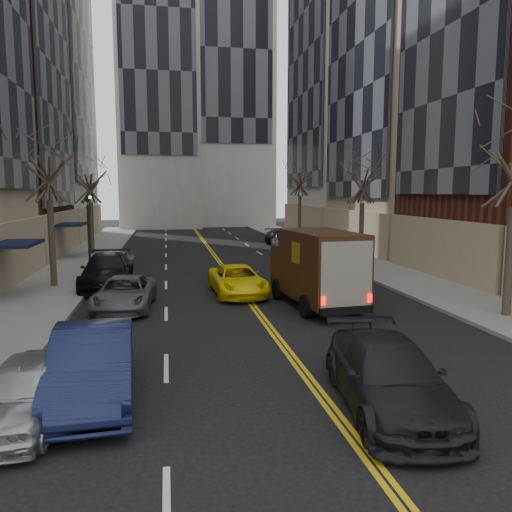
# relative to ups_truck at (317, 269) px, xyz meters

# --- Properties ---
(sidewalk_left) EXTENTS (4.00, 66.00, 0.15)m
(sidewalk_left) POSITION_rel_ups_truck_xyz_m (-11.49, 12.96, -1.49)
(sidewalk_left) COLOR slate
(sidewalk_left) RESTS_ON ground
(sidewalk_right) EXTENTS (4.00, 66.00, 0.15)m
(sidewalk_right) POSITION_rel_ups_truck_xyz_m (6.51, 12.96, -1.49)
(sidewalk_right) COLOR slate
(sidewalk_right) RESTS_ON ground
(streetwall_right) EXTENTS (12.26, 49.00, 34.00)m
(streetwall_right) POSITION_rel_ups_truck_xyz_m (13.89, 18.16, 13.53)
(streetwall_right) COLOR #4C301E
(streetwall_right) RESTS_ON ground
(tree_lf_mid) EXTENTS (3.20, 3.20, 8.91)m
(tree_lf_mid) POSITION_rel_ups_truck_xyz_m (-11.29, 5.96, 5.03)
(tree_lf_mid) COLOR #382D23
(tree_lf_mid) RESTS_ON sidewalk_left
(tree_lf_far) EXTENTS (3.20, 3.20, 8.12)m
(tree_lf_far) POSITION_rel_ups_truck_xyz_m (-11.29, 18.96, 4.46)
(tree_lf_far) COLOR #382D23
(tree_lf_far) RESTS_ON sidewalk_left
(tree_rt_mid) EXTENTS (3.20, 3.20, 8.32)m
(tree_rt_mid) POSITION_rel_ups_truck_xyz_m (6.31, 10.96, 4.60)
(tree_rt_mid) COLOR #382D23
(tree_rt_mid) RESTS_ON sidewalk_right
(tree_rt_far) EXTENTS (3.20, 3.20, 9.11)m
(tree_rt_far) POSITION_rel_ups_truck_xyz_m (6.31, 25.96, 5.17)
(tree_rt_far) COLOR #382D23
(tree_rt_far) RESTS_ON sidewalk_right
(traffic_signal) EXTENTS (0.29, 0.26, 4.70)m
(traffic_signal) POSITION_rel_ups_truck_xyz_m (-9.89, 7.96, 1.25)
(traffic_signal) COLOR black
(traffic_signal) RESTS_ON sidewalk_left
(ups_truck) EXTENTS (2.75, 5.86, 3.11)m
(ups_truck) POSITION_rel_ups_truck_xyz_m (0.00, 0.00, 0.00)
(ups_truck) COLOR black
(ups_truck) RESTS_ON ground
(observer_sedan) EXTENTS (2.66, 5.25, 1.46)m
(observer_sedan) POSITION_rel_ups_truck_xyz_m (-1.29, -9.45, -0.84)
(observer_sedan) COLOR black
(observer_sedan) RESTS_ON ground
(taxi) EXTENTS (2.42, 4.83, 1.31)m
(taxi) POSITION_rel_ups_truck_xyz_m (-2.79, 3.00, -0.91)
(taxi) COLOR #FFE60A
(taxi) RESTS_ON ground
(pedestrian) EXTENTS (0.42, 0.62, 1.65)m
(pedestrian) POSITION_rel_ups_truck_xyz_m (-0.75, 0.99, -0.74)
(pedestrian) COLOR black
(pedestrian) RESTS_ON ground
(parked_lf_a) EXTENTS (1.76, 3.97, 1.33)m
(parked_lf_a) POSITION_rel_ups_truck_xyz_m (-8.79, -8.78, -0.90)
(parked_lf_a) COLOR #B3B6BB
(parked_lf_a) RESTS_ON ground
(parked_lf_b) EXTENTS (2.03, 5.01, 1.62)m
(parked_lf_b) POSITION_rel_ups_truck_xyz_m (-7.59, -7.79, -0.76)
(parked_lf_b) COLOR #12193B
(parked_lf_b) RESTS_ON ground
(parked_lf_c) EXTENTS (2.48, 4.79, 1.29)m
(parked_lf_c) POSITION_rel_ups_truck_xyz_m (-7.59, 0.98, -0.92)
(parked_lf_c) COLOR #55585D
(parked_lf_c) RESTS_ON ground
(parked_lf_d) EXTENTS (2.39, 5.68, 1.64)m
(parked_lf_d) POSITION_rel_ups_truck_xyz_m (-8.79, 5.77, -0.75)
(parked_lf_d) COLOR black
(parked_lf_d) RESTS_ON ground
(parked_lf_e) EXTENTS (1.97, 3.99, 1.31)m
(parked_lf_e) POSITION_rel_ups_truck_xyz_m (-8.79, 10.79, -0.91)
(parked_lf_e) COLOR #999CA0
(parked_lf_e) RESTS_ON ground
(parked_rt_a) EXTENTS (1.48, 4.11, 1.35)m
(parked_rt_a) POSITION_rel_ups_truck_xyz_m (3.81, 10.02, -0.89)
(parked_rt_a) COLOR #484A4F
(parked_rt_a) RESTS_ON ground
(parked_rt_b) EXTENTS (2.32, 4.83, 1.33)m
(parked_rt_b) POSITION_rel_ups_truck_xyz_m (3.31, 17.52, -0.90)
(parked_rt_b) COLOR #AEB2B6
(parked_rt_b) RESTS_ON ground
(parked_rt_c) EXTENTS (2.48, 5.06, 1.42)m
(parked_rt_c) POSITION_rel_ups_truck_xyz_m (3.81, 22.37, -0.86)
(parked_rt_c) COLOR black
(parked_rt_c) RESTS_ON ground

